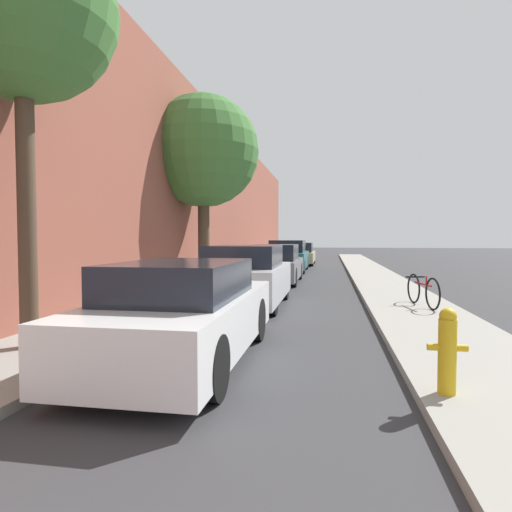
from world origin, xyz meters
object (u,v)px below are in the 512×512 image
(street_tree_far, at_px, (203,152))
(parked_car_champagne, at_px, (299,254))
(parked_car_white, at_px, (185,313))
(parked_car_grey, at_px, (276,265))
(street_tree_near, at_px, (22,8))
(bicycle, at_px, (423,291))
(parked_car_teal, at_px, (288,257))
(parked_car_silver, at_px, (245,277))
(fire_hydrant, at_px, (447,350))

(street_tree_far, bearing_deg, parked_car_champagne, 79.84)
(parked_car_white, distance_m, parked_car_grey, 10.27)
(parked_car_white, distance_m, parked_car_champagne, 21.16)
(street_tree_near, bearing_deg, parked_car_white, 1.84)
(street_tree_near, relative_size, bicycle, 3.56)
(parked_car_white, bearing_deg, parked_car_teal, 90.50)
(parked_car_silver, xyz_separation_m, bicycle, (4.09, -0.14, -0.23))
(parked_car_white, bearing_deg, parked_car_champagne, 89.97)
(parked_car_grey, distance_m, parked_car_teal, 5.49)
(parked_car_teal, bearing_deg, parked_car_champagne, 88.43)
(fire_hydrant, bearing_deg, parked_car_teal, 100.77)
(parked_car_silver, distance_m, parked_car_champagne, 16.40)
(parked_car_white, height_order, parked_car_champagne, parked_car_champagne)
(parked_car_champagne, distance_m, street_tree_near, 21.75)
(parked_car_silver, relative_size, fire_hydrant, 4.64)
(parked_car_champagne, xyz_separation_m, street_tree_far, (-2.29, -12.75, 3.87))
(parked_car_teal, relative_size, street_tree_far, 0.74)
(parked_car_teal, xyz_separation_m, fire_hydrant, (3.18, -16.75, -0.17))
(parked_car_teal, xyz_separation_m, bicycle, (4.10, -11.14, -0.25))
(parked_car_silver, xyz_separation_m, parked_car_champagne, (0.14, 16.40, -0.05))
(street_tree_near, bearing_deg, parked_car_silver, 66.11)
(parked_car_silver, distance_m, street_tree_near, 6.68)
(parked_car_white, relative_size, street_tree_near, 0.70)
(parked_car_silver, height_order, parked_car_champagne, parked_car_silver)
(parked_car_white, height_order, parked_car_silver, parked_car_silver)
(parked_car_teal, distance_m, street_tree_near, 16.49)
(street_tree_near, distance_m, bicycle, 8.92)
(parked_car_champagne, relative_size, fire_hydrant, 5.45)
(parked_car_silver, distance_m, parked_car_teal, 11.01)
(parked_car_silver, bearing_deg, street_tree_far, 120.45)
(bicycle, bearing_deg, street_tree_near, -154.65)
(parked_car_white, height_order, bicycle, parked_car_white)
(parked_car_white, xyz_separation_m, street_tree_near, (-2.27, -0.07, 4.15))
(parked_car_white, height_order, parked_car_grey, parked_car_grey)
(street_tree_near, bearing_deg, parked_car_grey, 78.05)
(parked_car_white, distance_m, bicycle, 6.09)
(street_tree_near, xyz_separation_m, street_tree_far, (-0.01, 8.48, -0.27))
(parked_car_teal, relative_size, fire_hydrant, 5.48)
(street_tree_far, bearing_deg, parked_car_white, -74.86)
(parked_car_grey, xyz_separation_m, parked_car_champagne, (0.09, 10.89, -0.02))
(parked_car_silver, bearing_deg, parked_car_champagne, 89.51)
(parked_car_champagne, distance_m, fire_hydrant, 22.35)
(parked_car_white, bearing_deg, street_tree_far, 105.14)
(parked_car_teal, relative_size, parked_car_champagne, 1.01)
(street_tree_near, bearing_deg, parked_car_champagne, 83.87)
(parked_car_teal, distance_m, parked_car_champagne, 5.40)
(street_tree_far, height_order, fire_hydrant, street_tree_far)
(parked_car_grey, height_order, street_tree_far, street_tree_far)
(parked_car_champagne, relative_size, street_tree_far, 0.74)
(street_tree_far, relative_size, fire_hydrant, 7.37)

